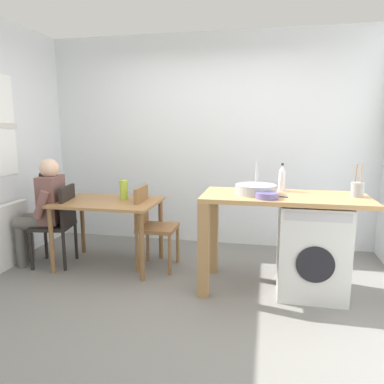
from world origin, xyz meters
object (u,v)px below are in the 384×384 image
(chair_opposite, at_px, (151,223))
(mixing_bowl, at_px, (267,195))
(dining_table, at_px, (108,209))
(vase, at_px, (124,190))
(chair_person_seat, at_px, (59,221))
(washing_machine, at_px, (311,248))
(utensil_crock, at_px, (357,189))
(seated_person, at_px, (44,206))
(bottle_tall_green, at_px, (282,178))

(chair_opposite, distance_m, mixing_bowl, 1.40)
(dining_table, relative_size, vase, 5.06)
(chair_person_seat, height_order, vase, vase)
(washing_machine, distance_m, utensil_crock, 0.67)
(chair_person_seat, xyz_separation_m, utensil_crock, (3.04, -0.11, 0.48))
(mixing_bowl, relative_size, utensil_crock, 0.66)
(dining_table, relative_size, seated_person, 0.92)
(chair_person_seat, relative_size, mixing_bowl, 4.52)
(seated_person, relative_size, washing_machine, 1.40)
(mixing_bowl, bearing_deg, bottle_tall_green, 72.21)
(chair_opposite, height_order, utensil_crock, utensil_crock)
(bottle_tall_green, bearing_deg, mixing_bowl, -107.79)
(washing_machine, xyz_separation_m, vase, (-1.97, 0.35, 0.42))
(seated_person, relative_size, mixing_bowl, 6.03)
(dining_table, distance_m, vase, 0.27)
(chair_person_seat, bearing_deg, bottle_tall_green, -97.69)
(utensil_crock, bearing_deg, vase, 172.78)
(dining_table, distance_m, mixing_bowl, 1.79)
(chair_person_seat, relative_size, seated_person, 0.75)
(chair_person_seat, bearing_deg, dining_table, -90.28)
(seated_person, xyz_separation_m, washing_machine, (2.83, -0.13, -0.24))
(mixing_bowl, bearing_deg, seated_person, 172.13)
(chair_opposite, relative_size, mixing_bowl, 4.52)
(bottle_tall_green, height_order, mixing_bowl, bottle_tall_green)
(seated_person, distance_m, washing_machine, 2.84)
(seated_person, height_order, vase, seated_person)
(utensil_crock, bearing_deg, dining_table, 175.48)
(mixing_bowl, bearing_deg, utensil_crock, 17.58)
(seated_person, height_order, utensil_crock, utensil_crock)
(seated_person, bearing_deg, vase, -85.35)
(dining_table, bearing_deg, vase, 33.69)
(mixing_bowl, height_order, vase, mixing_bowl)
(mixing_bowl, xyz_separation_m, utensil_crock, (0.79, 0.25, 0.04))
(utensil_crock, bearing_deg, bottle_tall_green, 164.50)
(washing_machine, bearing_deg, utensil_crock, 8.10)
(washing_machine, xyz_separation_m, bottle_tall_green, (-0.28, 0.23, 0.61))
(chair_opposite, relative_size, washing_machine, 1.05)
(dining_table, xyz_separation_m, chair_opposite, (0.48, 0.05, -0.14))
(vase, bearing_deg, dining_table, -146.31)
(seated_person, height_order, bottle_tall_green, seated_person)
(chair_person_seat, distance_m, washing_machine, 2.68)
(dining_table, xyz_separation_m, seated_person, (-0.71, -0.11, 0.03))
(washing_machine, bearing_deg, mixing_bowl, -154.88)
(chair_person_seat, height_order, chair_opposite, same)
(washing_machine, bearing_deg, chair_opposite, 169.74)
(dining_table, distance_m, washing_machine, 2.15)
(mixing_bowl, bearing_deg, vase, 160.59)
(washing_machine, height_order, bottle_tall_green, bottle_tall_green)
(chair_person_seat, xyz_separation_m, seated_person, (-0.16, -0.03, 0.16))
(chair_opposite, xyz_separation_m, bottle_tall_green, (1.36, -0.07, 0.53))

